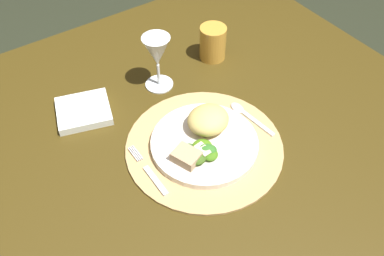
{
  "coord_description": "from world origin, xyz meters",
  "views": [
    {
      "loc": [
        -0.32,
        -0.58,
        1.48
      ],
      "look_at": [
        0.05,
        -0.04,
        0.77
      ],
      "focal_mm": 38.86,
      "sensor_mm": 36.0,
      "label": 1
    }
  ],
  "objects_px": {
    "fork": "(149,172)",
    "napkin": "(84,111)",
    "dinner_plate": "(204,143)",
    "amber_tumbler": "(213,43)",
    "wine_glass": "(157,54)",
    "dining_table": "(168,163)",
    "spoon": "(245,114)"
  },
  "relations": [
    {
      "from": "dinner_plate",
      "to": "napkin",
      "type": "xyz_separation_m",
      "value": [
        -0.18,
        0.25,
        -0.0
      ]
    },
    {
      "from": "dining_table",
      "to": "napkin",
      "type": "relative_size",
      "value": 10.44
    },
    {
      "from": "dinner_plate",
      "to": "amber_tumbler",
      "type": "xyz_separation_m",
      "value": [
        0.21,
        0.26,
        0.03
      ]
    },
    {
      "from": "fork",
      "to": "amber_tumbler",
      "type": "xyz_separation_m",
      "value": [
        0.35,
        0.26,
        0.04
      ]
    },
    {
      "from": "dinner_plate",
      "to": "napkin",
      "type": "bearing_deg",
      "value": 125.75
    },
    {
      "from": "spoon",
      "to": "wine_glass",
      "type": "distance_m",
      "value": 0.26
    },
    {
      "from": "dining_table",
      "to": "fork",
      "type": "distance_m",
      "value": 0.19
    },
    {
      "from": "spoon",
      "to": "napkin",
      "type": "relative_size",
      "value": 1.1
    },
    {
      "from": "spoon",
      "to": "napkin",
      "type": "distance_m",
      "value": 0.4
    },
    {
      "from": "fork",
      "to": "napkin",
      "type": "xyz_separation_m",
      "value": [
        -0.04,
        0.25,
        0.0
      ]
    },
    {
      "from": "fork",
      "to": "wine_glass",
      "type": "xyz_separation_m",
      "value": [
        0.17,
        0.24,
        0.09
      ]
    },
    {
      "from": "fork",
      "to": "napkin",
      "type": "bearing_deg",
      "value": 99.07
    },
    {
      "from": "spoon",
      "to": "napkin",
      "type": "bearing_deg",
      "value": 144.73
    },
    {
      "from": "fork",
      "to": "wine_glass",
      "type": "bearing_deg",
      "value": 54.68
    },
    {
      "from": "fork",
      "to": "spoon",
      "type": "height_order",
      "value": "spoon"
    },
    {
      "from": "amber_tumbler",
      "to": "napkin",
      "type": "bearing_deg",
      "value": -179.07
    },
    {
      "from": "dinner_plate",
      "to": "napkin",
      "type": "distance_m",
      "value": 0.31
    },
    {
      "from": "spoon",
      "to": "fork",
      "type": "bearing_deg",
      "value": -175.54
    },
    {
      "from": "dinner_plate",
      "to": "wine_glass",
      "type": "bearing_deg",
      "value": 83.82
    },
    {
      "from": "amber_tumbler",
      "to": "spoon",
      "type": "bearing_deg",
      "value": -107.13
    },
    {
      "from": "spoon",
      "to": "wine_glass",
      "type": "relative_size",
      "value": 0.94
    },
    {
      "from": "wine_glass",
      "to": "napkin",
      "type": "bearing_deg",
      "value": 176.76
    },
    {
      "from": "fork",
      "to": "wine_glass",
      "type": "relative_size",
      "value": 1.03
    },
    {
      "from": "fork",
      "to": "wine_glass",
      "type": "distance_m",
      "value": 0.31
    },
    {
      "from": "napkin",
      "to": "wine_glass",
      "type": "distance_m",
      "value": 0.23
    },
    {
      "from": "dining_table",
      "to": "wine_glass",
      "type": "height_order",
      "value": "wine_glass"
    },
    {
      "from": "dinner_plate",
      "to": "spoon",
      "type": "bearing_deg",
      "value": 10.33
    },
    {
      "from": "spoon",
      "to": "dinner_plate",
      "type": "bearing_deg",
      "value": -169.67
    },
    {
      "from": "dining_table",
      "to": "fork",
      "type": "height_order",
      "value": "fork"
    },
    {
      "from": "dinner_plate",
      "to": "wine_glass",
      "type": "height_order",
      "value": "wine_glass"
    },
    {
      "from": "wine_glass",
      "to": "dinner_plate",
      "type": "bearing_deg",
      "value": -96.18
    },
    {
      "from": "dining_table",
      "to": "amber_tumbler",
      "type": "distance_m",
      "value": 0.35
    }
  ]
}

